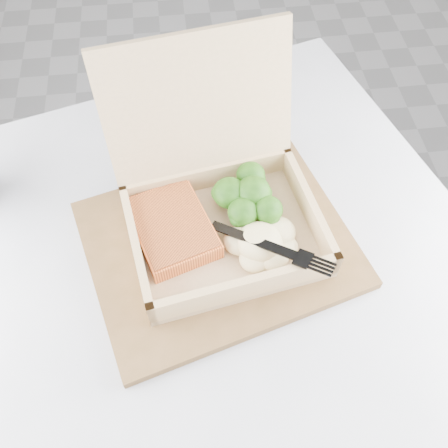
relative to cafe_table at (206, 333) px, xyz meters
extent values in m
plane|color=#98979D|center=(0.39, 0.21, -0.53)|extent=(4.00, 4.00, 0.00)
cylinder|color=black|center=(0.00, 0.00, -0.52)|extent=(0.42, 0.42, 0.02)
cylinder|color=black|center=(0.00, 0.00, -0.19)|extent=(0.08, 0.08, 0.69)
cube|color=#B8B9C2|center=(0.00, 0.00, 0.17)|extent=(0.95, 0.95, 0.03)
cube|color=brown|center=(0.03, 0.05, 0.19)|extent=(0.40, 0.35, 0.01)
cube|color=tan|center=(0.04, 0.05, 0.20)|extent=(0.27, 0.22, 0.01)
cube|color=tan|center=(-0.08, 0.03, 0.22)|extent=(0.04, 0.19, 0.05)
cube|color=tan|center=(0.15, 0.07, 0.22)|extent=(0.04, 0.19, 0.05)
cube|color=tan|center=(0.05, -0.04, 0.22)|extent=(0.24, 0.05, 0.05)
cube|color=tan|center=(0.02, 0.14, 0.22)|extent=(0.24, 0.05, 0.05)
cube|color=tan|center=(0.02, 0.17, 0.33)|extent=(0.25, 0.10, 0.18)
cube|color=orange|center=(-0.03, 0.06, 0.22)|extent=(0.13, 0.15, 0.03)
ellipsoid|color=#FBE9A2|center=(0.08, 0.03, 0.23)|extent=(0.10, 0.08, 0.03)
cube|color=black|center=(0.02, 0.06, 0.24)|extent=(0.10, 0.08, 0.02)
cube|color=black|center=(0.09, 0.01, 0.24)|extent=(0.05, 0.05, 0.01)
cube|color=white|center=(-0.02, 0.23, 0.19)|extent=(0.12, 0.15, 0.00)
camera|label=1|loc=(-0.01, -0.30, 0.77)|focal=40.00mm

